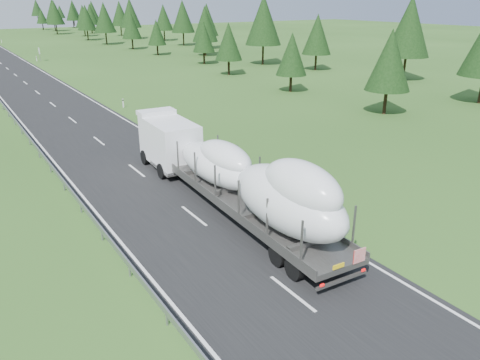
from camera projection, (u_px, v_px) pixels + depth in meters
ground at (194, 216)px, 26.83m from camera, size 400.00×400.00×0.00m
highway_sign at (39, 52)px, 92.55m from camera, size 0.08×0.90×2.60m
tree_line_right at (145, 18)px, 125.69m from camera, size 27.72×285.00×12.58m
boat_truck at (234, 172)px, 26.59m from camera, size 3.67×21.17×4.85m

